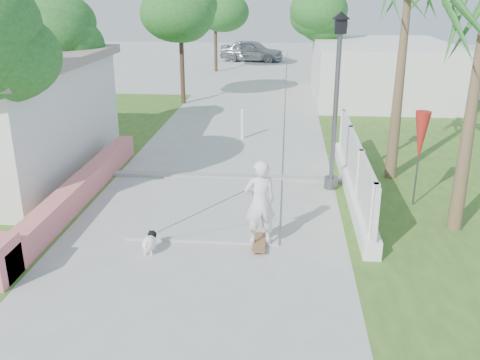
# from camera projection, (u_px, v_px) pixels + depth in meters

# --- Properties ---
(ground) EXTENTS (90.00, 90.00, 0.00)m
(ground) POSITION_uv_depth(u_px,v_px,m) (182.00, 296.00, 9.11)
(ground) COLOR #B7B7B2
(ground) RESTS_ON ground
(path_strip) EXTENTS (3.20, 36.00, 0.06)m
(path_strip) POSITION_uv_depth(u_px,v_px,m) (254.00, 88.00, 27.85)
(path_strip) COLOR #B7B7B2
(path_strip) RESTS_ON ground
(curb) EXTENTS (6.50, 0.25, 0.10)m
(curb) POSITION_uv_depth(u_px,v_px,m) (223.00, 177.00, 14.72)
(curb) COLOR #999993
(curb) RESTS_ON ground
(grass_left) EXTENTS (8.00, 20.00, 0.01)m
(grass_left) POSITION_uv_depth(u_px,v_px,m) (15.00, 151.00, 17.18)
(grass_left) COLOR #39611E
(grass_left) RESTS_ON ground
(grass_right) EXTENTS (8.00, 20.00, 0.01)m
(grass_right) POSITION_uv_depth(u_px,v_px,m) (462.00, 163.00, 16.04)
(grass_right) COLOR #39611E
(grass_right) RESTS_ON ground
(pink_wall) EXTENTS (0.45, 8.20, 0.80)m
(pink_wall) POSITION_uv_depth(u_px,v_px,m) (72.00, 197.00, 12.61)
(pink_wall) COLOR #E47874
(pink_wall) RESTS_ON ground
(lattice_fence) EXTENTS (0.35, 7.00, 1.50)m
(lattice_fence) POSITION_uv_depth(u_px,v_px,m) (354.00, 175.00, 13.34)
(lattice_fence) COLOR white
(lattice_fence) RESTS_ON ground
(building_right) EXTENTS (6.00, 8.00, 2.60)m
(building_right) POSITION_uv_depth(u_px,v_px,m) (380.00, 71.00, 25.05)
(building_right) COLOR silver
(building_right) RESTS_ON ground
(street_lamp) EXTENTS (0.44, 0.44, 4.44)m
(street_lamp) POSITION_uv_depth(u_px,v_px,m) (336.00, 96.00, 13.21)
(street_lamp) COLOR #59595E
(street_lamp) RESTS_ON ground
(bollard) EXTENTS (0.14, 0.14, 1.09)m
(bollard) POSITION_uv_depth(u_px,v_px,m) (243.00, 123.00, 18.27)
(bollard) COLOR white
(bollard) RESTS_ON ground
(patio_umbrella) EXTENTS (0.36, 0.36, 2.30)m
(patio_umbrella) POSITION_uv_depth(u_px,v_px,m) (421.00, 138.00, 12.37)
(patio_umbrella) COLOR #59595E
(patio_umbrella) RESTS_ON ground
(tree_left_mid) EXTENTS (3.20, 3.20, 4.85)m
(tree_left_mid) POSITION_uv_depth(u_px,v_px,m) (54.00, 39.00, 16.33)
(tree_left_mid) COLOR #4C3826
(tree_left_mid) RESTS_ON ground
(tree_path_left) EXTENTS (3.40, 3.40, 5.23)m
(tree_path_left) POSITION_uv_depth(u_px,v_px,m) (181.00, 16.00, 23.04)
(tree_path_left) COLOR #4C3826
(tree_path_left) RESTS_ON ground
(tree_path_right) EXTENTS (3.00, 3.00, 4.79)m
(tree_path_right) POSITION_uv_depth(u_px,v_px,m) (320.00, 19.00, 26.40)
(tree_path_right) COLOR #4C3826
(tree_path_right) RESTS_ON ground
(tree_path_far) EXTENTS (3.20, 3.20, 5.17)m
(tree_path_far) POSITION_uv_depth(u_px,v_px,m) (215.00, 8.00, 32.40)
(tree_path_far) COLOR #4C3826
(tree_path_far) RESTS_ON ground
(palm_far) EXTENTS (1.80, 1.80, 5.30)m
(palm_far) POSITION_uv_depth(u_px,v_px,m) (407.00, 8.00, 13.31)
(palm_far) COLOR brown
(palm_far) RESTS_ON ground
(skateboarder) EXTENTS (2.51, 0.93, 1.83)m
(skateboarder) POSITION_uv_depth(u_px,v_px,m) (227.00, 208.00, 10.57)
(skateboarder) COLOR #955E3B
(skateboarder) RESTS_ON ground
(dog) EXTENTS (0.28, 0.60, 0.41)m
(dog) POSITION_uv_depth(u_px,v_px,m) (150.00, 242.00, 10.55)
(dog) COLOR white
(dog) RESTS_ON ground
(parked_car) EXTENTS (4.75, 2.79, 1.52)m
(parked_car) POSITION_uv_depth(u_px,v_px,m) (252.00, 51.00, 37.90)
(parked_car) COLOR #A9ACB1
(parked_car) RESTS_ON ground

